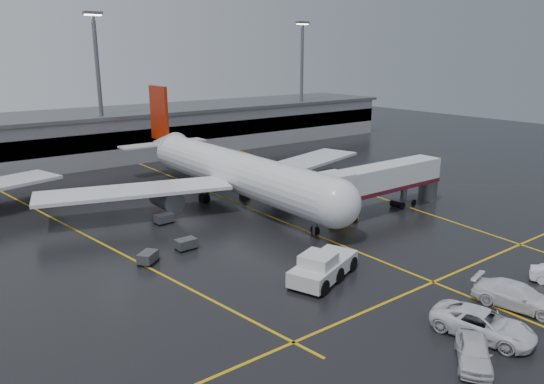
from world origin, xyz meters
TOP-DOWN VIEW (x-y plane):
  - ground at (0.00, 0.00)m, footprint 220.00×220.00m
  - apron_line_centre at (0.00, 0.00)m, footprint 0.25×90.00m
  - apron_line_stop at (0.00, -22.00)m, footprint 60.00×0.25m
  - apron_line_left at (-20.00, 10.00)m, footprint 9.99×69.35m
  - apron_line_right at (18.00, 10.00)m, footprint 7.57×69.64m
  - terminal at (0.00, 47.93)m, footprint 122.00×19.00m
  - light_mast_mid at (-5.00, 42.00)m, footprint 3.00×1.20m
  - light_mast_right at (40.00, 42.00)m, footprint 3.00×1.20m
  - main_airliner at (0.00, 9.70)m, footprint 48.80×45.60m
  - jet_bridge at (11.87, -6.00)m, footprint 19.90×3.40m
  - pushback_tractor at (-7.15, -15.84)m, footprint 8.27×5.57m
  - belt_loader at (5.44, -5.96)m, footprint 3.44×1.67m
  - service_van_a at (-4.69, -29.28)m, footprint 4.63×7.38m
  - service_van_b at (1.27, -28.60)m, footprint 4.08×7.00m
  - service_van_d at (-8.09, -30.69)m, footprint 5.22×4.62m
  - baggage_cart_a at (-13.11, -2.44)m, footprint 2.04×1.36m
  - baggage_cart_b at (-17.58, -3.40)m, footprint 2.38×2.25m
  - baggage_cart_c at (-11.25, 6.30)m, footprint 2.10×1.45m

SIDE VIEW (x-z plane):
  - ground at x=0.00m, z-range 0.00..0.00m
  - apron_line_centre at x=0.00m, z-range 0.00..0.02m
  - apron_line_stop at x=0.00m, z-range 0.00..0.02m
  - apron_line_left at x=-20.00m, z-range 0.00..0.02m
  - apron_line_right at x=18.00m, z-range 0.00..0.02m
  - belt_loader at x=5.44m, z-range -0.55..1.61m
  - baggage_cart_a at x=-13.11m, z-range 0.07..1.19m
  - baggage_cart_b at x=-17.58m, z-range 0.07..1.19m
  - baggage_cart_c at x=-11.25m, z-range 0.07..1.19m
  - service_van_d at x=-8.09m, z-range 0.00..1.71m
  - service_van_a at x=-4.69m, z-range 0.00..1.90m
  - service_van_b at x=1.27m, z-range 0.00..1.91m
  - pushback_tractor at x=-7.15m, z-range -0.28..2.46m
  - jet_bridge at x=11.87m, z-range 0.91..6.96m
  - main_airliner at x=0.00m, z-range -2.84..11.26m
  - terminal at x=0.00m, z-range 0.02..8.62m
  - light_mast_mid at x=-5.00m, z-range 1.75..27.20m
  - light_mast_right at x=40.00m, z-range 1.75..27.20m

